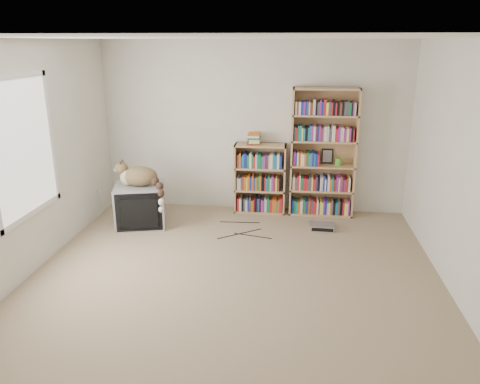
# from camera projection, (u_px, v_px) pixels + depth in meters

# --- Properties ---
(floor) EXTENTS (4.50, 5.00, 0.01)m
(floor) POSITION_uv_depth(u_px,v_px,m) (232.00, 287.00, 4.93)
(floor) COLOR gray
(floor) RESTS_ON ground
(wall_back) EXTENTS (4.50, 0.02, 2.50)m
(wall_back) POSITION_uv_depth(u_px,v_px,m) (254.00, 128.00, 6.90)
(wall_back) COLOR beige
(wall_back) RESTS_ON floor
(wall_front) EXTENTS (4.50, 0.02, 2.50)m
(wall_front) POSITION_uv_depth(u_px,v_px,m) (159.00, 316.00, 2.18)
(wall_front) COLOR beige
(wall_front) RESTS_ON floor
(wall_left) EXTENTS (0.02, 5.00, 2.50)m
(wall_left) POSITION_uv_depth(u_px,v_px,m) (14.00, 166.00, 4.79)
(wall_left) COLOR beige
(wall_left) RESTS_ON floor
(wall_right) EXTENTS (0.02, 5.00, 2.50)m
(wall_right) POSITION_uv_depth(u_px,v_px,m) (473.00, 181.00, 4.29)
(wall_right) COLOR beige
(wall_right) RESTS_ON floor
(ceiling) EXTENTS (4.50, 5.00, 0.02)m
(ceiling) POSITION_uv_depth(u_px,v_px,m) (230.00, 38.00, 4.16)
(ceiling) COLOR white
(ceiling) RESTS_ON wall_back
(window) EXTENTS (0.02, 1.22, 1.52)m
(window) POSITION_uv_depth(u_px,v_px,m) (24.00, 148.00, 4.93)
(window) COLOR white
(window) RESTS_ON wall_left
(crt_tv) EXTENTS (0.80, 0.75, 0.58)m
(crt_tv) POSITION_uv_depth(u_px,v_px,m) (140.00, 205.00, 6.52)
(crt_tv) COLOR gray
(crt_tv) RESTS_ON floor
(cat) EXTENTS (0.76, 0.53, 0.59)m
(cat) POSITION_uv_depth(u_px,v_px,m) (142.00, 180.00, 6.34)
(cat) COLOR #3A2A17
(cat) RESTS_ON crt_tv
(bookcase_tall) EXTENTS (0.93, 0.30, 1.86)m
(bookcase_tall) POSITION_uv_depth(u_px,v_px,m) (323.00, 156.00, 6.77)
(bookcase_tall) COLOR #A78153
(bookcase_tall) RESTS_ON floor
(bookcase_short) EXTENTS (0.75, 0.30, 1.04)m
(bookcase_short) POSITION_uv_depth(u_px,v_px,m) (260.00, 181.00, 6.99)
(bookcase_short) COLOR #A78153
(bookcase_short) RESTS_ON floor
(book_stack) EXTENTS (0.19, 0.25, 0.16)m
(book_stack) POSITION_uv_depth(u_px,v_px,m) (255.00, 138.00, 6.81)
(book_stack) COLOR red
(book_stack) RESTS_ON bookcase_short
(green_mug) EXTENTS (0.10, 0.10, 0.11)m
(green_mug) POSITION_uv_depth(u_px,v_px,m) (338.00, 162.00, 6.75)
(green_mug) COLOR #54AE31
(green_mug) RESTS_ON bookcase_tall
(framed_print) EXTENTS (0.16, 0.05, 0.22)m
(framed_print) POSITION_uv_depth(u_px,v_px,m) (327.00, 156.00, 6.85)
(framed_print) COLOR black
(framed_print) RESTS_ON bookcase_tall
(dvd_player) EXTENTS (0.35, 0.25, 0.08)m
(dvd_player) POSITION_uv_depth(u_px,v_px,m) (322.00, 227.00, 6.43)
(dvd_player) COLOR #B3B3B8
(dvd_player) RESTS_ON floor
(wall_outlet) EXTENTS (0.01, 0.08, 0.13)m
(wall_outlet) POSITION_uv_depth(u_px,v_px,m) (99.00, 193.00, 6.92)
(wall_outlet) COLOR silver
(wall_outlet) RESTS_ON wall_left
(floor_cables) EXTENTS (1.20, 0.70, 0.01)m
(floor_cables) POSITION_uv_depth(u_px,v_px,m) (263.00, 228.00, 6.46)
(floor_cables) COLOR black
(floor_cables) RESTS_ON floor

